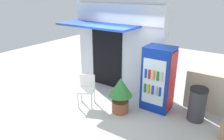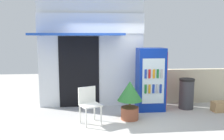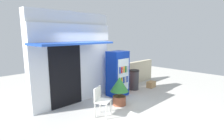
{
  "view_description": "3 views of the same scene",
  "coord_description": "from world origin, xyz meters",
  "px_view_note": "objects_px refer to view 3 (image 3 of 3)",
  "views": [
    {
      "loc": [
        3.07,
        -4.2,
        3.13
      ],
      "look_at": [
        -0.07,
        0.44,
        1.06
      ],
      "focal_mm": 34.69,
      "sensor_mm": 36.0,
      "label": 1
    },
    {
      "loc": [
        -0.65,
        -5.55,
        2.09
      ],
      "look_at": [
        -0.06,
        0.54,
        1.23
      ],
      "focal_mm": 38.08,
      "sensor_mm": 36.0,
      "label": 2
    },
    {
      "loc": [
        -4.16,
        -3.83,
        2.42
      ],
      "look_at": [
        0.26,
        0.46,
        1.21
      ],
      "focal_mm": 29.45,
      "sensor_mm": 36.0,
      "label": 3
    }
  ],
  "objects_px": {
    "drink_cooler": "(118,74)",
    "plastic_chair": "(101,99)",
    "potted_plant_near_shop": "(119,88)",
    "trash_bin": "(134,80)",
    "cardboard_box": "(151,84)"
  },
  "relations": [
    {
      "from": "cardboard_box",
      "to": "drink_cooler",
      "type": "bearing_deg",
      "value": 169.08
    },
    {
      "from": "plastic_chair",
      "to": "cardboard_box",
      "type": "xyz_separation_m",
      "value": [
        3.65,
        0.55,
        -0.38
      ]
    },
    {
      "from": "drink_cooler",
      "to": "plastic_chair",
      "type": "distance_m",
      "value": 2.01
    },
    {
      "from": "drink_cooler",
      "to": "plastic_chair",
      "type": "height_order",
      "value": "drink_cooler"
    },
    {
      "from": "drink_cooler",
      "to": "potted_plant_near_shop",
      "type": "distance_m",
      "value": 1.08
    },
    {
      "from": "trash_bin",
      "to": "potted_plant_near_shop",
      "type": "bearing_deg",
      "value": -157.46
    },
    {
      "from": "plastic_chair",
      "to": "potted_plant_near_shop",
      "type": "xyz_separation_m",
      "value": [
        1.03,
        0.17,
        0.07
      ]
    },
    {
      "from": "potted_plant_near_shop",
      "to": "drink_cooler",
      "type": "bearing_deg",
      "value": 45.35
    },
    {
      "from": "trash_bin",
      "to": "plastic_chair",
      "type": "bearing_deg",
      "value": -162.01
    },
    {
      "from": "plastic_chair",
      "to": "cardboard_box",
      "type": "height_order",
      "value": "plastic_chair"
    },
    {
      "from": "trash_bin",
      "to": "cardboard_box",
      "type": "distance_m",
      "value": 0.95
    },
    {
      "from": "plastic_chair",
      "to": "cardboard_box",
      "type": "bearing_deg",
      "value": 8.5
    },
    {
      "from": "plastic_chair",
      "to": "cardboard_box",
      "type": "relative_size",
      "value": 2.26
    },
    {
      "from": "drink_cooler",
      "to": "potted_plant_near_shop",
      "type": "height_order",
      "value": "drink_cooler"
    },
    {
      "from": "plastic_chair",
      "to": "trash_bin",
      "type": "height_order",
      "value": "trash_bin"
    }
  ]
}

